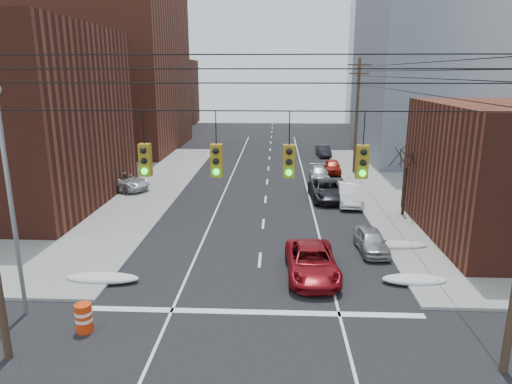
# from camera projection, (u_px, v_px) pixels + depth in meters

# --- Properties ---
(building_brick_tall) EXTENTS (24.00, 20.00, 30.00)m
(building_brick_tall) POSITION_uv_depth(u_px,v_px,m) (77.00, 28.00, 56.37)
(building_brick_tall) COLOR brown
(building_brick_tall) RESTS_ON ground
(building_brick_far) EXTENTS (22.00, 18.00, 12.00)m
(building_brick_far) POSITION_uv_depth(u_px,v_px,m) (131.00, 93.00, 83.86)
(building_brick_far) COLOR #4E2017
(building_brick_far) RESTS_ON ground
(building_office) EXTENTS (22.00, 20.00, 25.00)m
(building_office) POSITION_uv_depth(u_px,v_px,m) (466.00, 47.00, 51.12)
(building_office) COLOR gray
(building_office) RESTS_ON ground
(building_glass) EXTENTS (20.00, 18.00, 22.00)m
(building_glass) POSITION_uv_depth(u_px,v_px,m) (415.00, 64.00, 76.53)
(building_glass) COLOR gray
(building_glass) RESTS_ON ground
(utility_pole_far) EXTENTS (2.20, 0.28, 11.00)m
(utility_pole_far) POSITION_uv_depth(u_px,v_px,m) (357.00, 115.00, 43.76)
(utility_pole_far) COLOR #473323
(utility_pole_far) RESTS_ON ground
(traffic_signals) EXTENTS (17.00, 0.42, 2.02)m
(traffic_signals) POSITION_uv_depth(u_px,v_px,m) (252.00, 159.00, 13.79)
(traffic_signals) COLOR black
(traffic_signals) RESTS_ON ground
(street_light) EXTENTS (0.44, 0.44, 9.32)m
(street_light) POSITION_uv_depth(u_px,v_px,m) (8.00, 184.00, 17.56)
(street_light) COLOR gray
(street_light) RESTS_ON ground
(bare_tree) EXTENTS (2.09, 2.20, 4.93)m
(bare_tree) POSITION_uv_depth(u_px,v_px,m) (405.00, 184.00, 31.06)
(bare_tree) COLOR black
(bare_tree) RESTS_ON ground
(snow_nw) EXTENTS (3.50, 1.08, 0.42)m
(snow_nw) POSITION_uv_depth(u_px,v_px,m) (103.00, 278.00, 21.72)
(snow_nw) COLOR silver
(snow_nw) RESTS_ON ground
(snow_ne) EXTENTS (3.00, 1.08, 0.42)m
(snow_ne) POSITION_uv_depth(u_px,v_px,m) (414.00, 280.00, 21.55)
(snow_ne) COLOR silver
(snow_ne) RESTS_ON ground
(snow_east_far) EXTENTS (4.00, 1.08, 0.42)m
(snow_east_far) POSITION_uv_depth(u_px,v_px,m) (391.00, 245.00, 25.90)
(snow_east_far) COLOR silver
(snow_east_far) RESTS_ON ground
(red_pickup) EXTENTS (2.58, 5.31, 1.46)m
(red_pickup) POSITION_uv_depth(u_px,v_px,m) (312.00, 262.00, 22.28)
(red_pickup) COLOR maroon
(red_pickup) RESTS_ON ground
(parked_car_a) EXTENTS (1.65, 3.76, 1.26)m
(parked_car_a) POSITION_uv_depth(u_px,v_px,m) (371.00, 241.00, 25.36)
(parked_car_a) COLOR #A1A2A6
(parked_car_a) RESTS_ON ground
(parked_car_b) EXTENTS (1.94, 4.83, 1.56)m
(parked_car_b) POSITION_uv_depth(u_px,v_px,m) (350.00, 194.00, 34.51)
(parked_car_b) COLOR white
(parked_car_b) RESTS_ON ground
(parked_car_c) EXTENTS (2.78, 5.47, 1.48)m
(parked_car_c) POSITION_uv_depth(u_px,v_px,m) (327.00, 190.00, 35.73)
(parked_car_c) COLOR black
(parked_car_c) RESTS_ON ground
(parked_car_d) EXTENTS (1.74, 4.20, 1.21)m
(parked_car_d) POSITION_uv_depth(u_px,v_px,m) (319.00, 173.00, 42.33)
(parked_car_d) COLOR #A2A2A6
(parked_car_d) RESTS_ON ground
(parked_car_e) EXTENTS (1.77, 3.98, 1.33)m
(parked_car_e) POSITION_uv_depth(u_px,v_px,m) (333.00, 167.00, 45.16)
(parked_car_e) COLOR #9C190E
(parked_car_e) RESTS_ON ground
(parked_car_f) EXTENTS (1.67, 4.04, 1.30)m
(parked_car_f) POSITION_uv_depth(u_px,v_px,m) (323.00, 151.00, 54.22)
(parked_car_f) COLOR black
(parked_car_f) RESTS_ON ground
(lot_car_a) EXTENTS (4.57, 2.82, 1.42)m
(lot_car_a) POSITION_uv_depth(u_px,v_px,m) (53.00, 200.00, 32.55)
(lot_car_a) COLOR silver
(lot_car_a) RESTS_ON sidewalk_nw
(lot_car_b) EXTENTS (5.60, 4.14, 1.41)m
(lot_car_b) POSITION_uv_depth(u_px,v_px,m) (121.00, 181.00, 38.15)
(lot_car_b) COLOR silver
(lot_car_b) RESTS_ON sidewalk_nw
(lot_car_c) EXTENTS (4.78, 2.88, 1.30)m
(lot_car_c) POSITION_uv_depth(u_px,v_px,m) (15.00, 205.00, 31.57)
(lot_car_c) COLOR black
(lot_car_c) RESTS_ON sidewalk_nw
(lot_car_d) EXTENTS (3.96, 2.02, 1.29)m
(lot_car_d) POSITION_uv_depth(u_px,v_px,m) (84.00, 175.00, 40.64)
(lot_car_d) COLOR #A5A5AA
(lot_car_d) RESTS_ON sidewalk_nw
(construction_barrel) EXTENTS (0.76, 0.76, 1.14)m
(construction_barrel) POSITION_uv_depth(u_px,v_px,m) (84.00, 317.00, 17.50)
(construction_barrel) COLOR red
(construction_barrel) RESTS_ON ground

